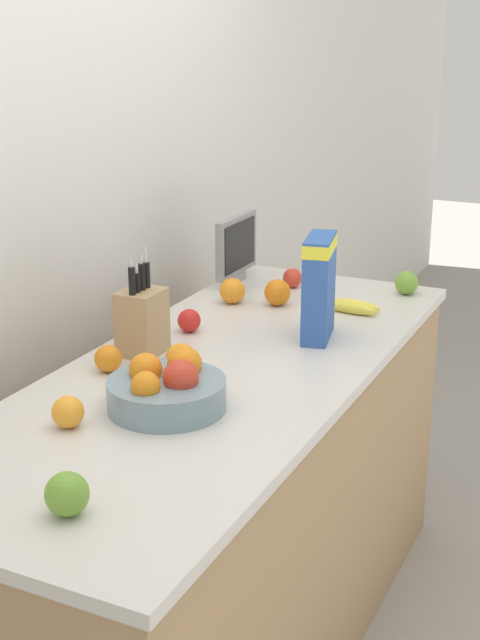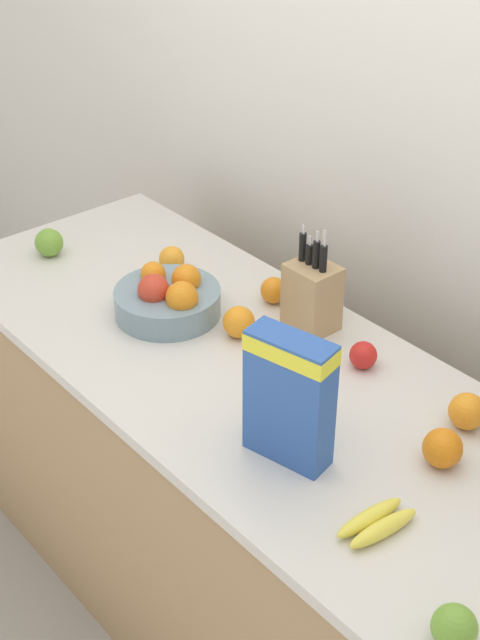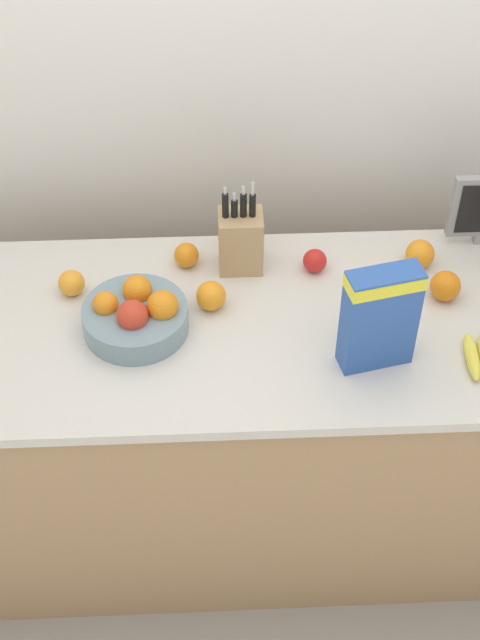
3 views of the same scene
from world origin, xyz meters
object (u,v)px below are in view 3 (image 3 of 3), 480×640
(cereal_box, at_px, (380,314))
(orange_mid_left, at_px, (211,296))
(knife_block, at_px, (239,240))
(fruit_bowl, at_px, (136,315))
(banana_bunch, at_px, (479,356))
(orange_front_left, at_px, (186,255))
(orange_front_right, at_px, (71,283))
(orange_front_center, at_px, (420,254))
(orange_by_cereal, at_px, (445,286))
(apple_front, at_px, (315,261))

(cereal_box, bearing_deg, orange_mid_left, 139.69)
(knife_block, distance_m, orange_mid_left, 0.19)
(fruit_bowl, xyz_separation_m, banana_bunch, (0.86, -0.15, -0.03))
(orange_front_left, bearing_deg, banana_bunch, -28.81)
(orange_front_right, bearing_deg, orange_front_left, 18.32)
(fruit_bowl, relative_size, orange_front_center, 3.38)
(knife_block, height_order, orange_front_right, knife_block)
(cereal_box, xyz_separation_m, orange_by_cereal, (0.22, 0.22, -0.12))
(knife_block, bearing_deg, orange_front_right, -168.44)
(orange_mid_left, relative_size, orange_front_center, 1.00)
(fruit_bowl, height_order, orange_by_cereal, fruit_bowl)
(fruit_bowl, height_order, apple_front, fruit_bowl)
(cereal_box, distance_m, orange_mid_left, 0.47)
(fruit_bowl, relative_size, orange_front_left, 3.91)
(banana_bunch, distance_m, orange_front_right, 1.08)
(apple_front, relative_size, orange_mid_left, 0.83)
(knife_block, distance_m, fruit_bowl, 0.37)
(orange_mid_left, bearing_deg, orange_front_right, 169.11)
(cereal_box, height_order, orange_front_center, cereal_box)
(cereal_box, relative_size, orange_front_left, 4.14)
(orange_front_left, height_order, orange_front_center, orange_front_center)
(fruit_bowl, distance_m, orange_front_right, 0.23)
(knife_block, xyz_separation_m, cereal_box, (0.32, -0.38, 0.07))
(orange_front_center, bearing_deg, orange_by_cereal, -72.53)
(banana_bunch, relative_size, orange_by_cereal, 1.99)
(cereal_box, xyz_separation_m, orange_front_right, (-0.78, 0.28, -0.12))
(knife_block, distance_m, orange_front_right, 0.47)
(orange_by_cereal, bearing_deg, apple_front, 159.18)
(orange_front_center, bearing_deg, apple_front, -178.54)
(cereal_box, bearing_deg, orange_by_cereal, 31.74)
(orange_by_cereal, distance_m, orange_front_center, 0.14)
(orange_mid_left, bearing_deg, banana_bunch, -18.85)
(apple_front, bearing_deg, knife_block, 172.31)
(orange_front_right, bearing_deg, banana_bunch, -16.05)
(banana_bunch, distance_m, orange_mid_left, 0.70)
(knife_block, bearing_deg, apple_front, -7.69)
(banana_bunch, bearing_deg, knife_block, 146.12)
(banana_bunch, distance_m, orange_by_cereal, 0.24)
(orange_front_left, bearing_deg, knife_block, -3.63)
(banana_bunch, distance_m, orange_front_left, 0.83)
(fruit_bowl, xyz_separation_m, apple_front, (0.48, 0.21, -0.02))
(cereal_box, relative_size, orange_mid_left, 3.60)
(orange_front_left, bearing_deg, orange_front_center, -2.65)
(orange_front_left, relative_size, orange_front_right, 0.98)
(knife_block, distance_m, banana_bunch, 0.71)
(fruit_bowl, height_order, banana_bunch, fruit_bowl)
(apple_front, height_order, orange_by_cereal, orange_by_cereal)
(orange_by_cereal, distance_m, orange_mid_left, 0.63)
(banana_bunch, xyz_separation_m, orange_front_center, (-0.08, 0.37, 0.02))
(banana_bunch, bearing_deg, orange_mid_left, 161.15)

